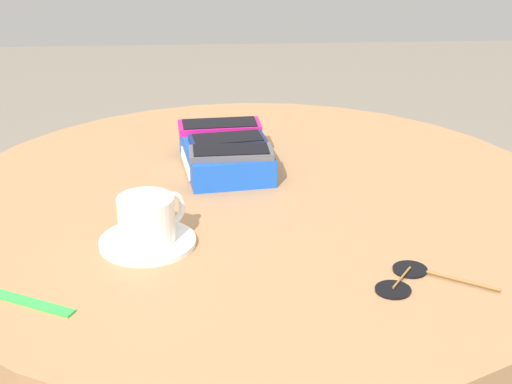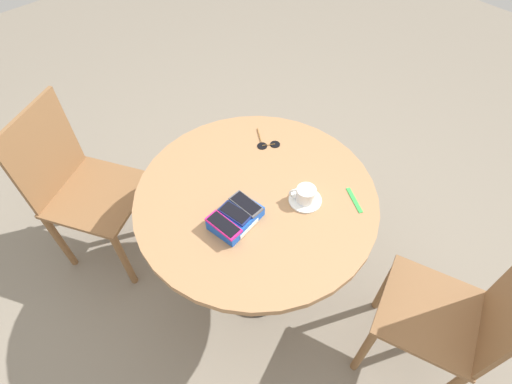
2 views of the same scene
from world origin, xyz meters
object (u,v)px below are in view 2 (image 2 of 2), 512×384
chair_far_side (83,188)px  phone_gray (246,204)px  saucer (305,200)px  phone_magenta (223,225)px  coffee_cup (305,194)px  sunglasses (268,144)px  lanyard_strap (354,200)px  chair_near_window (451,318)px  phone_navy (235,213)px  round_table (256,212)px  phone_box (236,218)px

chair_far_side → phone_gray: bearing=-66.4°
saucer → chair_far_side: (-0.56, 0.93, -0.28)m
phone_magenta → coffee_cup: 0.34m
saucer → sunglasses: (0.11, 0.33, -0.00)m
lanyard_strap → chair_near_window: bearing=-88.0°
phone_gray → coffee_cup: 0.24m
phone_gray → phone_navy: bearing=-176.4°
phone_gray → saucer: size_ratio=1.01×
chair_far_side → coffee_cup: bearing=-58.9°
phone_navy → sunglasses: (0.38, 0.22, -0.05)m
coffee_cup → lanyard_strap: 0.20m
phone_navy → saucer: size_ratio=0.99×
coffee_cup → chair_far_side: bearing=121.1°
round_table → sunglasses: bearing=36.8°
phone_navy → chair_near_window: 0.94m
round_table → phone_box: 0.20m
round_table → lanyard_strap: (0.27, -0.28, 0.12)m
round_table → lanyard_strap: size_ratio=7.64×
phone_magenta → lanyard_strap: phone_magenta is taller
phone_magenta → phone_gray: size_ratio=1.07×
phone_navy → saucer: bearing=-23.3°
chair_far_side → phone_navy: bearing=-69.9°
round_table → lanyard_strap: lanyard_strap is taller
phone_magenta → lanyard_strap: (0.47, -0.23, -0.05)m
round_table → chair_far_side: chair_far_side is taller
sunglasses → phone_gray: bearing=-146.6°
phone_magenta → phone_navy: 0.07m
phone_navy → saucer: 0.29m
phone_box → lanyard_strap: phone_box is taller
chair_near_window → chair_far_side: bearing=114.5°
coffee_cup → round_table: bearing=128.8°
round_table → phone_navy: size_ratio=7.56×
phone_box → saucer: phone_box is taller
phone_magenta → phone_box: bearing=7.4°
lanyard_strap → chair_near_window: 0.59m
phone_navy → phone_magenta: bearing=-169.3°
phone_magenta → phone_navy: size_ratio=1.10×
round_table → phone_box: (-0.14, -0.04, 0.14)m
phone_navy → chair_far_side: 0.93m
coffee_cup → sunglasses: (0.12, 0.33, -0.04)m
phone_navy → phone_box: bearing=-100.3°
saucer → lanyard_strap: bearing=-42.7°
lanyard_strap → coffee_cup: bearing=137.2°
phone_gray → coffee_cup: (0.21, -0.12, -0.01)m
sunglasses → chair_near_window: size_ratio=0.16×
coffee_cup → chair_near_window: size_ratio=0.10×
sunglasses → coffee_cup: bearing=-109.5°
phone_navy → chair_near_window: (0.43, -0.77, -0.32)m
chair_near_window → sunglasses: bearing=92.7°
saucer → chair_far_side: chair_far_side is taller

